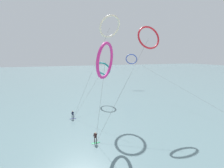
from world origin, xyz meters
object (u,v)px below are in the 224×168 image
(surfer_navy, at_px, (73,115))
(surfer_emerald, at_px, (95,138))
(kite_teal, at_px, (103,69))
(kite_magenta, at_px, (105,61))
(kite_ivory, at_px, (110,27))
(kite_cobalt, at_px, (132,59))
(kite_crimson, at_px, (149,38))

(surfer_navy, distance_m, surfer_emerald, 10.87)
(kite_teal, bearing_deg, kite_magenta, 118.37)
(kite_teal, distance_m, kite_magenta, 20.14)
(kite_ivory, distance_m, kite_teal, 12.94)
(surfer_navy, height_order, kite_cobalt, kite_cobalt)
(kite_cobalt, bearing_deg, kite_crimson, -91.31)
(kite_magenta, bearing_deg, kite_crimson, 153.03)
(kite_teal, bearing_deg, kite_ivory, 127.39)
(kite_cobalt, xyz_separation_m, kite_teal, (-17.02, -17.08, -2.14))
(kite_cobalt, height_order, kite_crimson, kite_crimson)
(surfer_navy, xyz_separation_m, kite_crimson, (14.15, -4.60, 15.27))
(kite_ivory, bearing_deg, kite_magenta, 51.05)
(kite_ivory, height_order, kite_teal, kite_ivory)
(surfer_navy, bearing_deg, kite_crimson, -30.66)
(surfer_navy, xyz_separation_m, kite_ivory, (8.62, 1.90, 17.96))
(surfer_navy, relative_size, kite_magenta, 0.11)
(kite_crimson, bearing_deg, kite_teal, 106.06)
(kite_magenta, bearing_deg, kite_teal, -154.87)
(kite_cobalt, distance_m, kite_magenta, 42.62)
(surfer_navy, bearing_deg, kite_magenta, -76.41)
(kite_ivory, bearing_deg, surfer_navy, -4.17)
(kite_ivory, height_order, kite_crimson, kite_ivory)
(kite_magenta, bearing_deg, surfer_emerald, -7.21)
(kite_crimson, distance_m, kite_teal, 17.25)
(kite_cobalt, relative_size, kite_teal, 4.03)
(surfer_navy, relative_size, kite_ivory, 0.08)
(kite_ivory, xyz_separation_m, kite_cobalt, (18.00, 25.71, -7.45))
(kite_cobalt, relative_size, kite_crimson, 2.86)
(kite_ivory, bearing_deg, surfer_emerald, 45.89)
(kite_cobalt, xyz_separation_m, kite_crimson, (-12.47, -32.22, 4.77))
(kite_teal, relative_size, kite_magenta, 0.88)
(kite_teal, height_order, kite_magenta, kite_magenta)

